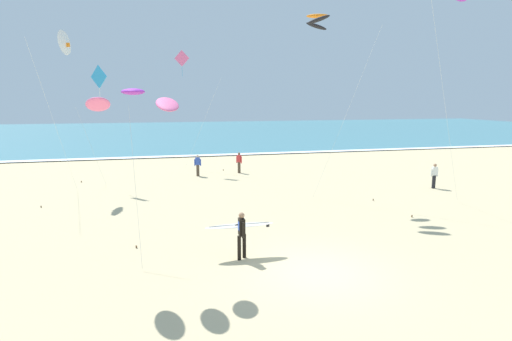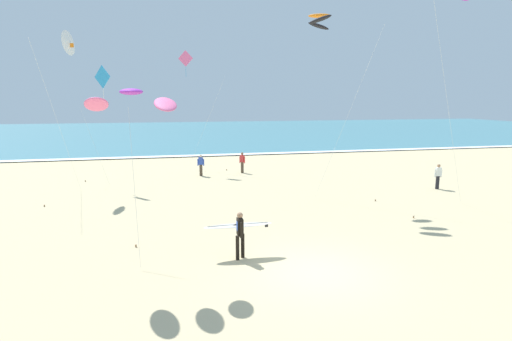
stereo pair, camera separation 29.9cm
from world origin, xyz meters
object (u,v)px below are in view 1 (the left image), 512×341
at_px(kite_delta_ivory_far, 65,43).
at_px(kite_arc_amber_high, 318,21).
at_px(surfer_lead, 241,229).
at_px(kite_diamond_rose_near, 183,62).
at_px(kite_arc_violet_distant, 133,100).
at_px(bystander_blue_top, 198,165).
at_px(kite_diamond_cobalt_mid, 98,80).
at_px(bystander_red_top, 239,162).
at_px(bystander_white_top, 434,176).

relative_size(kite_delta_ivory_far, kite_arc_amber_high, 0.96).
height_order(surfer_lead, kite_diamond_rose_near, kite_diamond_rose_near).
xyz_separation_m(kite_arc_violet_distant, bystander_blue_top, (3.37, 16.25, -4.74)).
bearing_deg(kite_diamond_cobalt_mid, bystander_red_top, 15.03).
xyz_separation_m(surfer_lead, bystander_blue_top, (-0.03, 15.81, -0.24)).
xyz_separation_m(bystander_red_top, bystander_white_top, (10.98, -8.18, 0.00)).
xyz_separation_m(kite_arc_amber_high, bystander_blue_top, (-5.67, 8.54, -8.81)).
relative_size(kite_diamond_rose_near, bystander_red_top, 5.86).
bearing_deg(bystander_white_top, surfer_lead, -150.01).
height_order(surfer_lead, kite_delta_ivory_far, kite_delta_ivory_far).
bearing_deg(kite_diamond_cobalt_mid, kite_diamond_rose_near, 43.25).
relative_size(kite_arc_amber_high, bystander_blue_top, 6.28).
height_order(surfer_lead, bystander_blue_top, surfer_lead).
bearing_deg(kite_arc_violet_distant, bystander_white_top, 26.11).
distance_m(kite_diamond_rose_near, kite_arc_violet_distant, 19.91).
height_order(bystander_blue_top, bystander_red_top, same).
bearing_deg(bystander_blue_top, kite_arc_amber_high, -56.41).
xyz_separation_m(kite_diamond_cobalt_mid, bystander_white_top, (20.38, -5.66, -5.98)).
distance_m(kite_arc_violet_distant, bystander_blue_top, 17.26).
height_order(kite_diamond_cobalt_mid, kite_arc_amber_high, kite_arc_amber_high).
bearing_deg(kite_arc_amber_high, bystander_blue_top, 123.59).
xyz_separation_m(bystander_blue_top, bystander_white_top, (14.18, -7.65, 0.00)).
bearing_deg(bystander_red_top, bystander_blue_top, -170.48).
distance_m(kite_diamond_rose_near, kite_delta_ivory_far, 9.59).
bearing_deg(bystander_blue_top, kite_delta_ivory_far, -157.75).
bearing_deg(surfer_lead, kite_diamond_rose_near, 91.97).
distance_m(kite_delta_ivory_far, kite_arc_violet_distant, 14.17).
bearing_deg(bystander_white_top, kite_diamond_cobalt_mid, 164.49).
bearing_deg(kite_diamond_rose_near, kite_arc_amber_high, -61.93).
height_order(kite_diamond_cobalt_mid, kite_delta_ivory_far, kite_delta_ivory_far).
xyz_separation_m(kite_delta_ivory_far, bystander_red_top, (10.93, 3.70, -7.98)).
bearing_deg(kite_diamond_rose_near, kite_diamond_cobalt_mid, -136.75).
relative_size(surfer_lead, kite_delta_ivory_far, 0.26).
xyz_separation_m(bystander_blue_top, bystander_red_top, (3.20, 0.54, 0.00)).
height_order(surfer_lead, kite_arc_amber_high, kite_arc_amber_high).
distance_m(kite_arc_amber_high, bystander_red_top, 12.88).
distance_m(kite_diamond_cobalt_mid, bystander_blue_top, 8.84).
bearing_deg(kite_arc_violet_distant, bystander_blue_top, 78.29).
distance_m(kite_diamond_cobalt_mid, bystander_red_top, 11.43).
bearing_deg(bystander_white_top, kite_arc_amber_high, -174.04).
height_order(kite_delta_ivory_far, kite_arc_violet_distant, kite_delta_ivory_far).
distance_m(surfer_lead, kite_diamond_cobalt_mid, 16.21).
relative_size(kite_delta_ivory_far, kite_arc_violet_distant, 1.61).
distance_m(kite_arc_amber_high, bystander_white_top, 12.28).
height_order(surfer_lead, kite_arc_violet_distant, kite_arc_violet_distant).
height_order(kite_diamond_rose_near, bystander_blue_top, kite_diamond_rose_near).
bearing_deg(surfer_lead, kite_diamond_cobalt_mid, 114.30).
height_order(kite_diamond_rose_near, kite_delta_ivory_far, kite_delta_ivory_far).
relative_size(kite_diamond_rose_near, bystander_blue_top, 5.86).
height_order(kite_delta_ivory_far, bystander_white_top, kite_delta_ivory_far).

